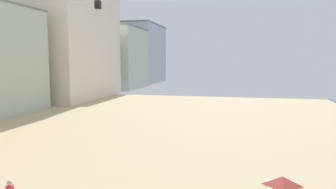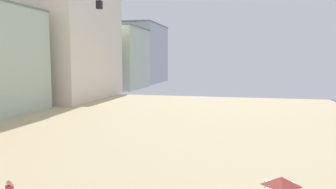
{
  "view_description": "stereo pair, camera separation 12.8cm",
  "coord_description": "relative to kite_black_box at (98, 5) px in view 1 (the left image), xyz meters",
  "views": [
    {
      "loc": [
        7.2,
        -0.55,
        6.86
      ],
      "look_at": [
        3.13,
        17.29,
        4.9
      ],
      "focal_mm": 34.02,
      "sensor_mm": 36.0,
      "label": 1
    },
    {
      "loc": [
        7.32,
        -0.52,
        6.86
      ],
      "look_at": [
        3.13,
        17.29,
        4.9
      ],
      "focal_mm": 34.02,
      "sensor_mm": 36.0,
      "label": 2
    }
  ],
  "objects": [
    {
      "name": "boardwalk_hotel_far",
      "position": [
        -14.65,
        15.07,
        -4.06
      ],
      "size": [
        15.61,
        21.06,
        19.58
      ],
      "color": "silver",
      "rests_on": "ground"
    },
    {
      "name": "boardwalk_hotel_distant",
      "position": [
        -14.65,
        35.95,
        -6.41
      ],
      "size": [
        17.15,
        15.82,
        14.86
      ],
      "color": "#B7C6B2",
      "rests_on": "ground"
    },
    {
      "name": "boardwalk_hotel_furthest",
      "position": [
        -14.65,
        57.13,
        -4.91
      ],
      "size": [
        15.42,
        21.67,
        17.87
      ],
      "color": "#ADB7C1",
      "rests_on": "ground"
    },
    {
      "name": "kite_black_box",
      "position": [
        0.0,
        0.0,
        0.0
      ],
      "size": [
        0.65,
        0.65,
        1.02
      ],
      "color": "black"
    }
  ]
}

